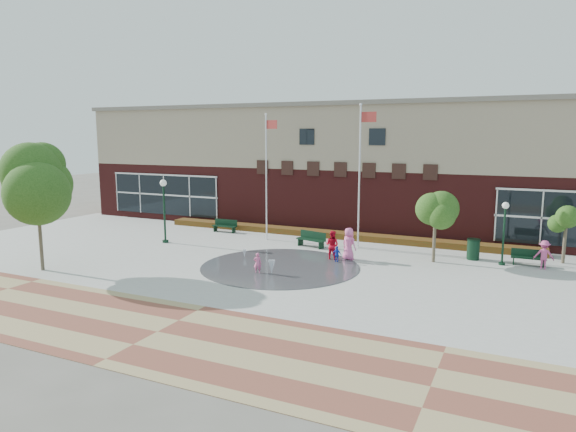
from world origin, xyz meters
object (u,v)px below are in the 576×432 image
at_px(bench_left, 225,228).
at_px(tree_big_left, 36,179).
at_px(flagpole_right, 360,169).
at_px(child_splash, 258,263).
at_px(trash_can, 473,249).
at_px(flagpole_left, 267,170).

distance_m(bench_left, tree_big_left, 13.97).
distance_m(flagpole_right, child_splash, 9.50).
distance_m(flagpole_right, trash_can, 8.00).
height_order(bench_left, child_splash, child_splash).
xyz_separation_m(flagpole_right, trash_can, (6.74, -0.31, -4.30)).
distance_m(trash_can, tree_big_left, 23.54).
bearing_deg(trash_can, flagpole_right, 177.40).
height_order(flagpole_right, bench_left, flagpole_right).
distance_m(trash_can, child_splash, 12.25).
height_order(bench_left, trash_can, trash_can).
bearing_deg(child_splash, tree_big_left, -1.03).
bearing_deg(flagpole_right, trash_can, 3.22).
height_order(trash_can, child_splash, trash_can).
bearing_deg(bench_left, flagpole_left, -16.66).
bearing_deg(flagpole_right, bench_left, -178.66).
relative_size(flagpole_right, trash_can, 7.37).
relative_size(bench_left, tree_big_left, 0.28).
bearing_deg(flagpole_right, tree_big_left, -131.64).
distance_m(flagpole_left, bench_left, 6.00).
bearing_deg(bench_left, tree_big_left, -104.32).
relative_size(flagpole_right, child_splash, 8.24).
xyz_separation_m(flagpole_left, tree_big_left, (-6.96, -11.83, 0.09)).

